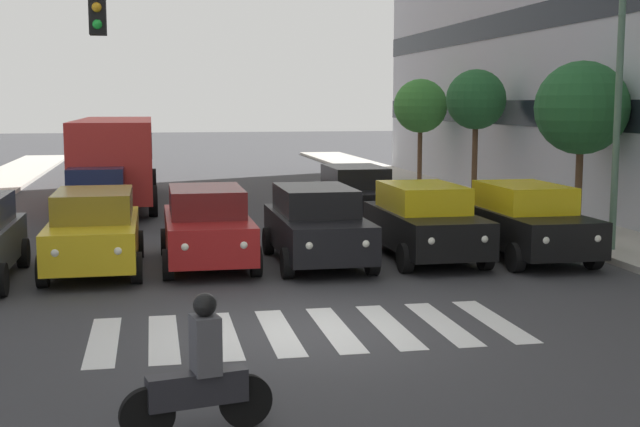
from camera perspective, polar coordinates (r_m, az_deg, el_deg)
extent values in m
plane|color=#38383A|center=(13.66, -0.87, -7.84)|extent=(180.00, 180.00, 0.00)
cube|color=black|center=(36.28, 16.95, 6.55)|extent=(8.56, 24.89, 0.90)
cube|color=black|center=(36.39, 17.15, 11.62)|extent=(8.56, 24.89, 0.90)
cube|color=silver|center=(14.53, 11.54, -7.03)|extent=(0.45, 2.80, 0.01)
cube|color=silver|center=(14.22, 8.17, -7.28)|extent=(0.45, 2.80, 0.01)
cube|color=silver|center=(13.95, 4.64, -7.52)|extent=(0.45, 2.80, 0.01)
cube|color=silver|center=(13.74, 1.00, -7.73)|extent=(0.45, 2.80, 0.01)
cube|color=silver|center=(13.59, -2.75, -7.91)|extent=(0.45, 2.80, 0.01)
cube|color=silver|center=(13.49, -6.57, -8.07)|extent=(0.45, 2.80, 0.01)
cube|color=silver|center=(13.45, -10.44, -8.19)|extent=(0.45, 2.80, 0.01)
cube|color=silver|center=(13.48, -14.30, -8.27)|extent=(0.45, 2.80, 0.01)
cube|color=black|center=(20.21, 13.64, -0.95)|extent=(1.80, 4.40, 0.80)
cube|color=yellow|center=(20.30, 13.46, 1.09)|extent=(1.58, 2.46, 0.60)
cylinder|color=black|center=(19.40, 17.81, -2.64)|extent=(0.22, 0.64, 0.64)
cylinder|color=black|center=(18.60, 12.95, -2.89)|extent=(0.22, 0.64, 0.64)
cylinder|color=black|center=(21.94, 14.16, -1.36)|extent=(0.22, 0.64, 0.64)
cylinder|color=black|center=(21.24, 9.76, -1.53)|extent=(0.22, 0.64, 0.64)
sphere|color=white|center=(18.56, 18.04, -1.59)|extent=(0.18, 0.18, 0.18)
sphere|color=white|center=(18.03, 14.84, -1.73)|extent=(0.18, 0.18, 0.18)
cube|color=black|center=(19.71, 7.02, -1.00)|extent=(1.80, 4.40, 0.80)
cube|color=yellow|center=(19.81, 6.87, 1.09)|extent=(1.58, 2.46, 0.60)
cylinder|color=black|center=(18.74, 11.00, -2.76)|extent=(0.22, 0.64, 0.64)
cylinder|color=black|center=(18.14, 5.72, -3.00)|extent=(0.22, 0.64, 0.64)
cylinder|color=black|center=(21.42, 8.08, -1.42)|extent=(0.22, 0.64, 0.64)
cylinder|color=black|center=(20.90, 3.41, -1.58)|extent=(0.22, 0.64, 0.64)
sphere|color=white|center=(17.90, 10.92, -1.68)|extent=(0.18, 0.18, 0.18)
sphere|color=white|center=(17.50, 7.42, -1.81)|extent=(0.18, 0.18, 0.18)
cube|color=black|center=(19.00, -0.22, -1.26)|extent=(1.80, 4.40, 0.80)
cube|color=black|center=(19.11, -0.33, 0.91)|extent=(1.58, 2.46, 0.60)
cylinder|color=black|center=(17.87, 3.51, -3.13)|extent=(0.22, 0.64, 0.64)
cylinder|color=black|center=(17.51, -2.21, -3.35)|extent=(0.22, 0.64, 0.64)
cylinder|color=black|center=(20.65, 1.47, -1.68)|extent=(0.22, 0.64, 0.64)
cylinder|color=black|center=(20.34, -3.49, -1.83)|extent=(0.22, 0.64, 0.64)
sphere|color=white|center=(17.04, 3.06, -2.01)|extent=(0.18, 0.18, 0.18)
sphere|color=white|center=(16.80, -0.76, -2.14)|extent=(0.18, 0.18, 0.18)
cube|color=maroon|center=(19.01, -7.55, -1.32)|extent=(1.80, 4.40, 0.80)
cube|color=maroon|center=(19.11, -7.62, 0.84)|extent=(1.58, 2.46, 0.60)
cylinder|color=black|center=(17.73, -4.31, -3.23)|extent=(0.22, 0.64, 0.64)
cylinder|color=black|center=(17.61, -10.15, -3.40)|extent=(0.22, 0.64, 0.64)
cylinder|color=black|center=(20.57, -5.28, -1.75)|extent=(0.22, 0.64, 0.64)
cylinder|color=black|center=(20.47, -10.30, -1.88)|extent=(0.22, 0.64, 0.64)
sphere|color=white|center=(16.92, -5.14, -2.10)|extent=(0.18, 0.18, 0.18)
sphere|color=white|center=(16.85, -9.04, -2.21)|extent=(0.18, 0.18, 0.18)
cube|color=gold|center=(18.82, -14.87, -1.60)|extent=(1.80, 4.40, 0.80)
cube|color=olive|center=(18.92, -14.91, 0.59)|extent=(1.58, 2.46, 0.60)
cylinder|color=black|center=(17.42, -12.17, -3.57)|extent=(0.22, 0.64, 0.64)
cylinder|color=black|center=(17.55, -18.07, -3.69)|extent=(0.22, 0.64, 0.64)
cylinder|color=black|center=(20.27, -12.04, -2.02)|extent=(0.22, 0.64, 0.64)
cylinder|color=black|center=(20.39, -17.11, -2.13)|extent=(0.22, 0.64, 0.64)
sphere|color=white|center=(16.65, -13.37, -2.43)|extent=(0.18, 0.18, 0.18)
sphere|color=white|center=(16.74, -17.31, -2.52)|extent=(0.18, 0.18, 0.18)
cylinder|color=black|center=(16.95, -20.60, -4.19)|extent=(0.22, 0.64, 0.64)
cylinder|color=black|center=(19.77, -19.24, -2.51)|extent=(0.22, 0.64, 0.64)
cube|color=navy|center=(25.79, -14.69, 0.81)|extent=(1.80, 4.40, 0.80)
cube|color=#1D2547|center=(25.92, -14.72, 2.40)|extent=(1.58, 2.46, 0.60)
cylinder|color=black|center=(24.36, -12.75, -0.46)|extent=(0.22, 0.64, 0.64)
cylinder|color=black|center=(24.48, -16.96, -0.56)|extent=(0.22, 0.64, 0.64)
cylinder|color=black|center=(27.24, -12.59, 0.37)|extent=(0.22, 0.64, 0.64)
cylinder|color=black|center=(27.35, -16.36, 0.27)|extent=(0.22, 0.64, 0.64)
sphere|color=white|center=(23.62, -13.61, 0.44)|extent=(0.18, 0.18, 0.18)
sphere|color=white|center=(23.70, -16.40, 0.37)|extent=(0.18, 0.18, 0.18)
cube|color=black|center=(25.10, 2.45, 0.87)|extent=(1.80, 4.40, 0.80)
cube|color=black|center=(25.22, 2.35, 2.50)|extent=(1.58, 2.46, 0.60)
cylinder|color=black|center=(23.99, 5.35, -0.43)|extent=(0.22, 0.64, 0.64)
cylinder|color=black|center=(23.55, 1.15, -0.55)|extent=(0.22, 0.64, 0.64)
cylinder|color=black|center=(26.76, 3.59, 0.41)|extent=(0.22, 0.64, 0.64)
cylinder|color=black|center=(26.37, -0.20, 0.32)|extent=(0.22, 0.64, 0.64)
sphere|color=white|center=(23.18, 5.08, 0.49)|extent=(0.18, 0.18, 0.18)
sphere|color=white|center=(22.88, 2.31, 0.43)|extent=(0.18, 0.18, 0.18)
cube|color=red|center=(31.00, -13.50, 3.84)|extent=(2.50, 10.50, 2.50)
cube|color=black|center=(30.97, -13.53, 4.86)|extent=(2.52, 9.87, 0.80)
cylinder|color=black|center=(27.42, -11.11, 0.83)|extent=(0.28, 1.00, 1.00)
cylinder|color=black|center=(27.54, -16.32, 0.70)|extent=(0.28, 1.00, 1.00)
cylinder|color=black|center=(34.21, -11.14, 2.13)|extent=(0.28, 1.00, 1.00)
cylinder|color=black|center=(34.30, -15.32, 2.02)|extent=(0.28, 1.00, 1.00)
cylinder|color=black|center=(9.49, -11.49, -13.08)|extent=(0.61, 0.22, 0.60)
cylinder|color=black|center=(9.74, -4.99, -12.40)|extent=(0.61, 0.22, 0.60)
cube|color=#232328|center=(9.53, -8.22, -11.51)|extent=(1.13, 0.46, 0.36)
cube|color=#4C4C51|center=(9.41, -7.68, -8.69)|extent=(0.35, 0.41, 0.64)
sphere|color=black|center=(9.29, -7.72, -6.08)|extent=(0.26, 0.26, 0.26)
cube|color=black|center=(13.05, -14.68, 13.15)|extent=(0.24, 0.28, 0.76)
sphere|color=orange|center=(12.90, -14.72, 13.21)|extent=(0.14, 0.14, 0.14)
sphere|color=green|center=(12.87, -14.69, 12.15)|extent=(0.14, 0.14, 0.14)
cylinder|color=#4C6B56|center=(21.02, 19.33, 6.98)|extent=(0.16, 0.16, 6.86)
cylinder|color=#513823|center=(24.67, 16.93, 2.05)|extent=(0.20, 0.20, 2.53)
sphere|color=#235B2D|center=(24.57, 17.11, 6.78)|extent=(2.57, 2.57, 2.57)
cylinder|color=#513823|center=(31.02, 10.31, 3.66)|extent=(0.20, 0.20, 2.90)
sphere|color=#235B2D|center=(30.96, 10.40, 7.52)|extent=(2.13, 2.13, 2.13)
cylinder|color=#513823|center=(36.90, 6.70, 4.08)|extent=(0.20, 0.20, 2.60)
sphere|color=#387F33|center=(36.84, 6.74, 7.17)|extent=(2.29, 2.29, 2.29)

